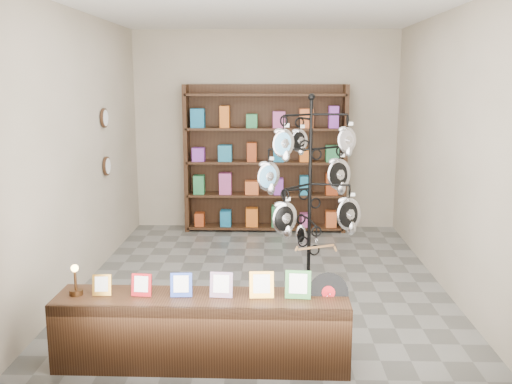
# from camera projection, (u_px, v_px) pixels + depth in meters

# --- Properties ---
(ground) EXTENTS (5.00, 5.00, 0.00)m
(ground) POSITION_uv_depth(u_px,v_px,m) (262.00, 281.00, 6.53)
(ground) COLOR slate
(ground) RESTS_ON ground
(room_envelope) EXTENTS (5.00, 5.00, 5.00)m
(room_envelope) POSITION_uv_depth(u_px,v_px,m) (263.00, 118.00, 6.17)
(room_envelope) COLOR #BDAD98
(room_envelope) RESTS_ON ground
(display_tree) EXTENTS (1.14, 1.14, 2.13)m
(display_tree) POSITION_uv_depth(u_px,v_px,m) (310.00, 184.00, 5.71)
(display_tree) COLOR black
(display_tree) RESTS_ON ground
(front_shelf) EXTENTS (2.33, 0.50, 0.82)m
(front_shelf) POSITION_uv_depth(u_px,v_px,m) (202.00, 330.00, 4.56)
(front_shelf) COLOR black
(front_shelf) RESTS_ON ground
(back_shelving) EXTENTS (2.42, 0.36, 2.20)m
(back_shelving) POSITION_uv_depth(u_px,v_px,m) (265.00, 163.00, 8.58)
(back_shelving) COLOR black
(back_shelving) RESTS_ON ground
(wall_clocks) EXTENTS (0.03, 0.24, 0.84)m
(wall_clocks) POSITION_uv_depth(u_px,v_px,m) (106.00, 142.00, 7.08)
(wall_clocks) COLOR black
(wall_clocks) RESTS_ON ground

